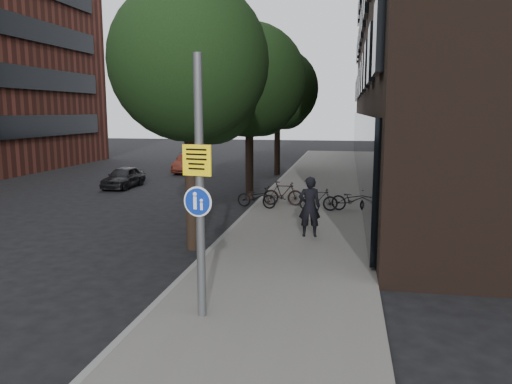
% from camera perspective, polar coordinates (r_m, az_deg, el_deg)
% --- Properties ---
extents(ground, '(120.00, 120.00, 0.00)m').
position_cam_1_polar(ground, '(9.93, -0.51, -14.23)').
color(ground, black).
rests_on(ground, ground).
extents(sidewalk, '(4.50, 60.00, 0.12)m').
position_cam_1_polar(sidewalk, '(19.40, 5.82, -2.39)').
color(sidewalk, '#605D58').
rests_on(sidewalk, ground).
extents(curb_edge, '(0.15, 60.00, 0.13)m').
position_cam_1_polar(curb_edge, '(19.70, -0.72, -2.15)').
color(curb_edge, slate).
rests_on(curb_edge, ground).
extents(building_right_dark_brick, '(12.00, 40.00, 18.00)m').
position_cam_1_polar(building_right_dark_brick, '(32.08, 23.60, 17.54)').
color(building_right_dark_brick, black).
rests_on(building_right_dark_brick, ground).
extents(street_tree_near, '(4.40, 4.40, 7.50)m').
position_cam_1_polar(street_tree_near, '(14.29, -7.19, 13.79)').
color(street_tree_near, black).
rests_on(street_tree_near, ground).
extents(street_tree_mid, '(5.00, 5.00, 7.80)m').
position_cam_1_polar(street_tree_mid, '(22.53, -0.53, 12.18)').
color(street_tree_mid, black).
rests_on(street_tree_mid, ground).
extents(street_tree_far, '(5.00, 5.00, 7.80)m').
position_cam_1_polar(street_tree_far, '(31.40, 2.65, 11.34)').
color(street_tree_far, black).
rests_on(street_tree_far, ground).
extents(signpost, '(0.56, 0.16, 4.85)m').
position_cam_1_polar(signpost, '(9.15, -6.44, 0.47)').
color(signpost, '#595B5E').
rests_on(signpost, sidewalk).
extents(pedestrian, '(0.73, 0.53, 1.87)m').
position_cam_1_polar(pedestrian, '(15.41, 6.13, -1.67)').
color(pedestrian, black).
rests_on(pedestrian, sidewalk).
extents(parked_bike_facade_near, '(1.87, 1.21, 0.93)m').
position_cam_1_polar(parked_bike_facade_near, '(19.52, 11.04, -0.88)').
color(parked_bike_facade_near, black).
rests_on(parked_bike_facade_near, sidewalk).
extents(parked_bike_facade_far, '(1.52, 0.55, 0.90)m').
position_cam_1_polar(parked_bike_facade_far, '(19.50, 7.16, -0.84)').
color(parked_bike_facade_far, black).
rests_on(parked_bike_facade_far, sidewalk).
extents(parked_bike_curb_near, '(1.74, 0.92, 0.87)m').
position_cam_1_polar(parked_bike_curb_near, '(19.97, 0.07, -0.56)').
color(parked_bike_curb_near, black).
rests_on(parked_bike_curb_near, sidewalk).
extents(parked_bike_curb_far, '(1.67, 0.52, 0.99)m').
position_cam_1_polar(parked_bike_curb_far, '(20.49, 3.12, -0.16)').
color(parked_bike_curb_far, black).
rests_on(parked_bike_curb_far, sidewalk).
extents(parked_car_near, '(1.35, 3.26, 1.10)m').
position_cam_1_polar(parked_car_near, '(26.87, -14.91, 1.65)').
color(parked_car_near, black).
rests_on(parked_car_near, ground).
extents(parked_car_mid, '(1.30, 3.65, 1.20)m').
position_cam_1_polar(parked_car_mid, '(32.71, -7.66, 3.27)').
color(parked_car_mid, maroon).
rests_on(parked_car_mid, ground).
extents(parked_car_far, '(2.26, 4.55, 1.27)m').
position_cam_1_polar(parked_car_far, '(37.72, -7.24, 4.11)').
color(parked_car_far, black).
rests_on(parked_car_far, ground).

